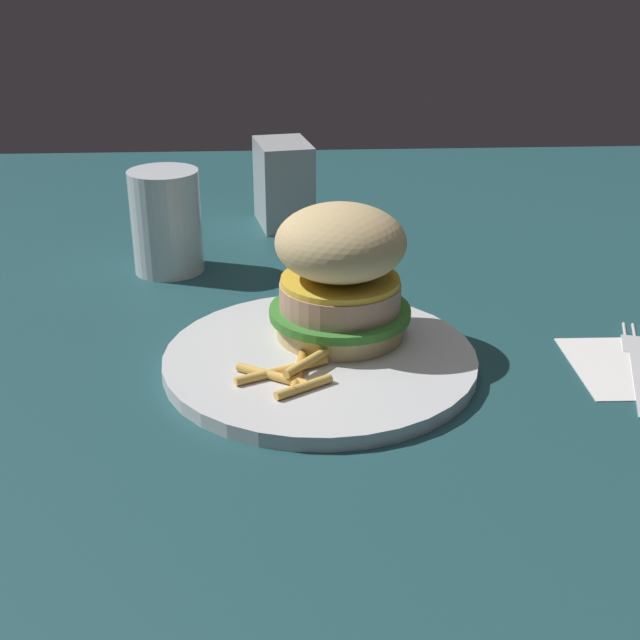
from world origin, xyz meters
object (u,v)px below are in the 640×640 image
Objects in this scene: napkin at (640,366)px; drink_glass at (167,226)px; fork at (640,362)px; napkin_dispenser at (284,184)px; sandwich at (340,272)px; fries_pile at (295,370)px; plate at (320,360)px.

drink_glass reaches higher than napkin.
napkin_dispenser reaches higher than fork.
sandwich reaches higher than fork.
sandwich reaches higher than fries_pile.
drink_glass is (-0.41, 0.24, 0.05)m from fork.
napkin_dispenser is (-0.02, 0.38, 0.04)m from plate.
napkin is 1.03× the size of drink_glass.
napkin_dispenser reaches higher than napkin.
napkin is at bearing -11.97° from sandwich.
fork is 0.48m from drink_glass.
drink_glass is at bearing 122.48° from plate.
napkin is (0.26, -0.02, -0.01)m from plate.
plate is 2.13× the size of sandwich.
plate is 2.97× the size of fries_pile.
sandwich is 0.71× the size of fork.
sandwich is at bearing 168.40° from fork.
fries_pile is at bearing -64.83° from drink_glass.
fries_pile reaches higher than fork.
drink_glass reaches higher than fork.
fork is (0.28, 0.02, -0.01)m from fries_pile.
drink_glass is at bearing 115.17° from fries_pile.
napkin is 0.48m from drink_glass.
napkin is at bearing -3.33° from plate.
plate is at bearing 177.00° from fork.
fork is at bearing -11.60° from sandwich.
plate reaches higher than napkin.
napkin_dispenser is (0.12, 0.15, 0.00)m from drink_glass.
drink_glass is (-0.41, 0.25, 0.05)m from napkin.
drink_glass is (-0.17, 0.19, -0.02)m from sandwich.
drink_glass is at bearing 130.44° from sandwich.
plate is at bearing -57.52° from drink_glass.
fork is 1.58× the size of drink_glass.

